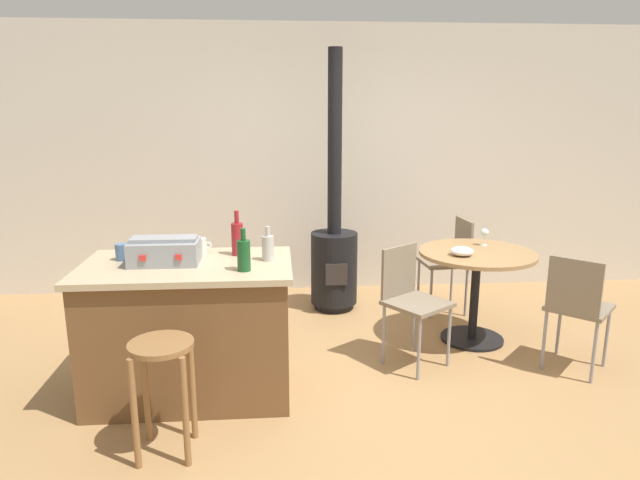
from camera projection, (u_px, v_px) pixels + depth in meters
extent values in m
plane|color=#A37A4C|center=(380.00, 396.00, 3.74)|extent=(8.80, 8.80, 0.00)
cube|color=beige|center=(341.00, 161.00, 5.76)|extent=(8.00, 0.10, 2.70)
cube|color=brown|center=(190.00, 332.00, 3.70)|extent=(1.29, 0.75, 0.87)
cube|color=tan|center=(186.00, 266.00, 3.60)|extent=(1.35, 0.81, 0.04)
cylinder|color=olive|center=(193.00, 388.00, 3.20)|extent=(0.04, 0.04, 0.63)
cylinder|color=olive|center=(146.00, 390.00, 3.18)|extent=(0.04, 0.04, 0.63)
cylinder|color=olive|center=(134.00, 415.00, 2.93)|extent=(0.04, 0.04, 0.63)
cylinder|color=olive|center=(185.00, 412.00, 2.95)|extent=(0.04, 0.04, 0.63)
cylinder|color=olive|center=(161.00, 345.00, 2.99)|extent=(0.35, 0.35, 0.03)
cylinder|color=black|center=(472.00, 338.00, 4.65)|extent=(0.51, 0.51, 0.02)
cylinder|color=black|center=(474.00, 298.00, 4.56)|extent=(0.07, 0.07, 0.73)
cylinder|color=#A37A4C|center=(477.00, 253.00, 4.48)|extent=(0.93, 0.93, 0.03)
cube|color=#7F705B|center=(579.00, 307.00, 4.04)|extent=(0.57, 0.57, 0.03)
cube|color=#7F705B|center=(574.00, 287.00, 3.85)|extent=(0.27, 0.27, 0.40)
cylinder|color=gray|center=(544.00, 340.00, 4.08)|extent=(0.02, 0.02, 0.46)
cylinder|color=gray|center=(594.00, 353.00, 3.86)|extent=(0.02, 0.02, 0.46)
cylinder|color=gray|center=(607.00, 338.00, 4.12)|extent=(0.02, 0.02, 0.46)
cylinder|color=gray|center=(559.00, 326.00, 4.33)|extent=(0.02, 0.02, 0.46)
cube|color=#7F705B|center=(443.00, 262.00, 5.21)|extent=(0.43, 0.43, 0.03)
cube|color=#7F705B|center=(464.00, 240.00, 5.19)|extent=(0.06, 0.36, 0.40)
cylinder|color=gray|center=(466.00, 292.00, 5.13)|extent=(0.02, 0.02, 0.47)
cylinder|color=gray|center=(452.00, 281.00, 5.46)|extent=(0.02, 0.02, 0.47)
cylinder|color=gray|center=(418.00, 283.00, 5.40)|extent=(0.02, 0.02, 0.47)
cylinder|color=gray|center=(431.00, 294.00, 5.07)|extent=(0.02, 0.02, 0.47)
cube|color=#7F705B|center=(418.00, 304.00, 4.09)|extent=(0.56, 0.56, 0.03)
cube|color=#7F705B|center=(399.00, 272.00, 4.18)|extent=(0.31, 0.23, 0.40)
cylinder|color=gray|center=(414.00, 323.00, 4.38)|extent=(0.02, 0.02, 0.47)
cylinder|color=gray|center=(384.00, 334.00, 4.16)|extent=(0.02, 0.02, 0.47)
cylinder|color=gray|center=(419.00, 349.00, 3.91)|extent=(0.02, 0.02, 0.47)
cylinder|color=gray|center=(449.00, 337.00, 4.12)|extent=(0.02, 0.02, 0.47)
cylinder|color=black|center=(334.00, 304.00, 5.39)|extent=(0.37, 0.37, 0.06)
cylinder|color=black|center=(334.00, 268.00, 5.31)|extent=(0.44, 0.44, 0.68)
cube|color=#2D2826|center=(336.00, 274.00, 5.09)|extent=(0.20, 0.02, 0.20)
cylinder|color=black|center=(335.00, 143.00, 5.04)|extent=(0.13, 0.13, 1.66)
cube|color=gray|center=(165.00, 252.00, 3.58)|extent=(0.44, 0.26, 0.15)
cube|color=gray|center=(164.00, 239.00, 3.56)|extent=(0.41, 0.16, 0.02)
cube|color=red|center=(143.00, 258.00, 3.43)|extent=(0.04, 0.01, 0.04)
cube|color=red|center=(178.00, 257.00, 3.45)|extent=(0.04, 0.01, 0.04)
cylinder|color=#B7B2AD|center=(268.00, 248.00, 3.65)|extent=(0.08, 0.08, 0.16)
cylinder|color=#B7B2AD|center=(268.00, 231.00, 3.62)|extent=(0.03, 0.03, 0.06)
cylinder|color=#194C23|center=(244.00, 256.00, 3.41)|extent=(0.08, 0.08, 0.19)
cylinder|color=#194C23|center=(243.00, 234.00, 3.38)|extent=(0.03, 0.03, 0.07)
cylinder|color=maroon|center=(237.00, 239.00, 3.78)|extent=(0.08, 0.08, 0.22)
cylinder|color=maroon|center=(237.00, 217.00, 3.74)|extent=(0.03, 0.03, 0.09)
cylinder|color=white|center=(201.00, 246.00, 3.81)|extent=(0.07, 0.07, 0.11)
torus|color=white|center=(208.00, 245.00, 3.82)|extent=(0.05, 0.01, 0.05)
cylinder|color=#4C7099|center=(122.00, 252.00, 3.66)|extent=(0.08, 0.08, 0.11)
torus|color=#4C7099|center=(130.00, 251.00, 3.66)|extent=(0.05, 0.01, 0.05)
cylinder|color=silver|center=(484.00, 245.00, 4.68)|extent=(0.06, 0.06, 0.00)
cylinder|color=silver|center=(484.00, 240.00, 4.67)|extent=(0.01, 0.01, 0.08)
ellipsoid|color=silver|center=(485.00, 232.00, 4.65)|extent=(0.07, 0.07, 0.06)
ellipsoid|color=white|center=(462.00, 251.00, 4.35)|extent=(0.18, 0.18, 0.07)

